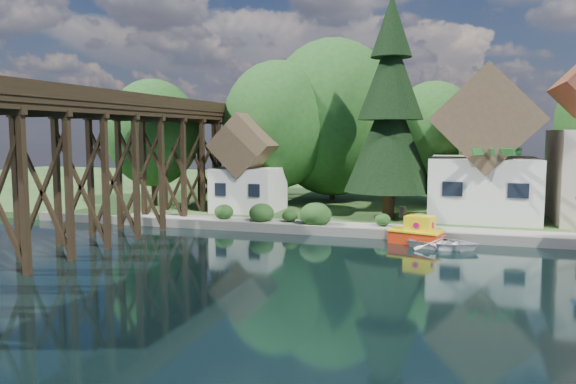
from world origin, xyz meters
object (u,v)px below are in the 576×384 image
at_px(conifer, 390,112).
at_px(tugboat, 417,232).
at_px(trestle_bridge, 130,154).
at_px(shed, 249,170).
at_px(boat_white_a, 443,241).
at_px(house_left, 484,155).
at_px(palm_tree, 489,154).

height_order(conifer, tugboat, conifer).
bearing_deg(conifer, tugboat, -69.00).
height_order(trestle_bridge, shed, trestle_bridge).
height_order(trestle_bridge, boat_white_a, trestle_bridge).
xyz_separation_m(shed, boat_white_a, (15.57, -8.54, -3.40)).
height_order(tugboat, boat_white_a, tugboat).
bearing_deg(tugboat, conifer, 111.00).
relative_size(shed, tugboat, 2.23).
xyz_separation_m(trestle_bridge, boat_white_a, (20.57, 0.79, -4.92)).
relative_size(trestle_bridge, boat_white_a, 10.75).
height_order(trestle_bridge, tugboat, trestle_bridge).
height_order(trestle_bridge, conifer, conifer).
xyz_separation_m(trestle_bridge, house_left, (23.00, 10.83, -0.21)).
xyz_separation_m(trestle_bridge, palm_tree, (23.21, 7.23, 0.05)).
height_order(palm_tree, boat_white_a, palm_tree).
relative_size(tugboat, boat_white_a, 0.86).
bearing_deg(boat_white_a, trestle_bridge, 100.91).
relative_size(house_left, tugboat, 3.14).
bearing_deg(tugboat, shed, 151.86).
bearing_deg(house_left, boat_white_a, -103.60).
bearing_deg(house_left, shed, -175.23).
height_order(conifer, boat_white_a, conifer).
distance_m(trestle_bridge, house_left, 25.42).
bearing_deg(trestle_bridge, shed, 61.81).
bearing_deg(boat_white_a, palm_tree, -13.51).
bearing_deg(palm_tree, tugboat, -128.36).
bearing_deg(shed, palm_tree, -6.58).
distance_m(conifer, boat_white_a, 11.90).
bearing_deg(shed, conifer, -3.47).
relative_size(conifer, boat_white_a, 3.95).
bearing_deg(palm_tree, boat_white_a, -112.24).
distance_m(palm_tree, tugboat, 8.31).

